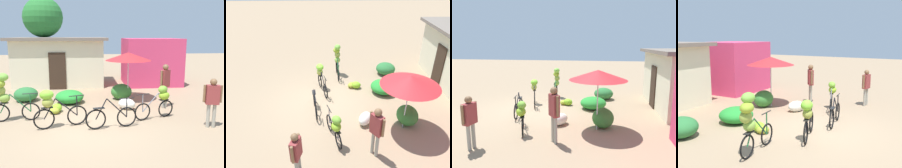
# 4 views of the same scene
# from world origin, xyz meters

# --- Properties ---
(ground_plane) EXTENTS (60.00, 60.00, 0.00)m
(ground_plane) POSITION_xyz_m (0.00, 0.00, 0.00)
(ground_plane) COLOR #977C5F
(building_low) EXTENTS (5.47, 3.35, 2.76)m
(building_low) POSITION_xyz_m (-1.50, 7.16, 1.40)
(building_low) COLOR beige
(building_low) RESTS_ON ground
(shop_pink) EXTENTS (3.20, 2.80, 2.71)m
(shop_pink) POSITION_xyz_m (3.89, 6.85, 1.35)
(shop_pink) COLOR #D63A66
(shop_pink) RESTS_ON ground
(tree_behind_building) EXTENTS (2.49, 2.49, 5.23)m
(tree_behind_building) POSITION_xyz_m (-2.60, 8.73, 3.92)
(tree_behind_building) COLOR brown
(tree_behind_building) RESTS_ON ground
(hedge_bush_front_left) EXTENTS (1.04, 1.03, 0.63)m
(hedge_bush_front_left) POSITION_xyz_m (-2.66, 3.42, 0.32)
(hedge_bush_front_left) COLOR #2C6F35
(hedge_bush_front_left) RESTS_ON ground
(hedge_bush_front_right) EXTENTS (1.21, 1.21, 0.56)m
(hedge_bush_front_right) POSITION_xyz_m (-0.71, 2.90, 0.28)
(hedge_bush_front_right) COLOR #25892F
(hedge_bush_front_right) RESTS_ON ground
(hedge_bush_mid) EXTENTS (0.96, 0.79, 0.72)m
(hedge_bush_mid) POSITION_xyz_m (1.62, 3.32, 0.36)
(hedge_bush_mid) COLOR #34742E
(hedge_bush_mid) RESTS_ON ground
(market_umbrella) EXTENTS (2.02, 2.02, 2.16)m
(market_umbrella) POSITION_xyz_m (1.89, 3.10, 1.98)
(market_umbrella) COLOR beige
(market_umbrella) RESTS_ON ground
(bicycle_leftmost) EXTENTS (1.63, 0.47, 1.68)m
(bicycle_leftmost) POSITION_xyz_m (-2.71, 0.75, 1.00)
(bicycle_leftmost) COLOR black
(bicycle_leftmost) RESTS_ON ground
(bicycle_near_pile) EXTENTS (1.67, 0.60, 1.26)m
(bicycle_near_pile) POSITION_xyz_m (-1.04, -0.06, 0.76)
(bicycle_near_pile) COLOR black
(bicycle_near_pile) RESTS_ON ground
(bicycle_center_loaded) EXTENTS (1.66, 0.31, 0.99)m
(bicycle_center_loaded) POSITION_xyz_m (0.80, -0.23, 0.36)
(bicycle_center_loaded) COLOR black
(bicycle_center_loaded) RESTS_ON ground
(bicycle_by_shop) EXTENTS (1.53, 0.59, 1.17)m
(bicycle_by_shop) POSITION_xyz_m (2.60, 0.57, 0.68)
(bicycle_by_shop) COLOR black
(bicycle_by_shop) RESTS_ON ground
(banana_pile_on_ground) EXTENTS (0.59, 0.75, 0.33)m
(banana_pile_on_ground) POSITION_xyz_m (-1.15, 1.56, 0.15)
(banana_pile_on_ground) COLOR olive
(banana_pile_on_ground) RESTS_ON ground
(produce_sack) EXTENTS (0.83, 0.73, 0.44)m
(produce_sack) POSITION_xyz_m (1.61, 1.72, 0.22)
(produce_sack) COLOR silver
(produce_sack) RESTS_ON ground
(person_vendor) EXTENTS (0.48, 0.40, 1.78)m
(person_vendor) POSITION_xyz_m (3.18, 1.81, 1.10)
(person_vendor) COLOR gray
(person_vendor) RESTS_ON ground
(person_bystander) EXTENTS (0.57, 0.28, 1.60)m
(person_bystander) POSITION_xyz_m (3.97, -0.50, 0.97)
(person_bystander) COLOR gray
(person_bystander) RESTS_ON ground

